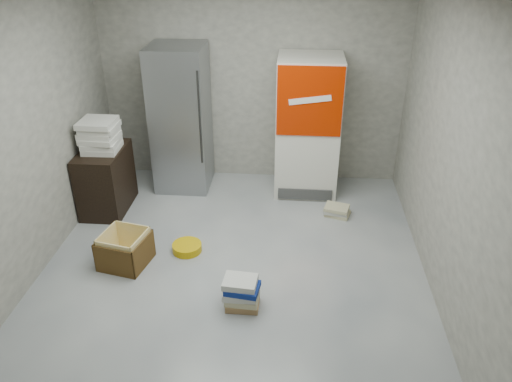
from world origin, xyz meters
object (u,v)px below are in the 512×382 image
at_px(steel_fridge, 181,119).
at_px(cardboard_box, 125,251).
at_px(coke_cooler, 308,126).
at_px(wood_shelf, 106,180).
at_px(phonebook_stack_main, 241,293).

relative_size(steel_fridge, cardboard_box, 3.45).
bearing_deg(coke_cooler, cardboard_box, -135.84).
xyz_separation_m(wood_shelf, cardboard_box, (0.57, -1.13, -0.25)).
height_order(wood_shelf, cardboard_box, wood_shelf).
bearing_deg(wood_shelf, cardboard_box, -63.02).
relative_size(steel_fridge, wood_shelf, 2.37).
distance_m(wood_shelf, phonebook_stack_main, 2.54).
xyz_separation_m(coke_cooler, cardboard_box, (-1.91, -1.85, -0.75)).
distance_m(phonebook_stack_main, cardboard_box, 1.42).
xyz_separation_m(coke_cooler, wood_shelf, (-2.48, -0.72, -0.50)).
xyz_separation_m(steel_fridge, wood_shelf, (-0.83, -0.73, -0.55)).
bearing_deg(phonebook_stack_main, steel_fridge, 119.02).
height_order(steel_fridge, cardboard_box, steel_fridge).
distance_m(steel_fridge, coke_cooler, 1.65).
bearing_deg(steel_fridge, phonebook_stack_main, -66.68).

